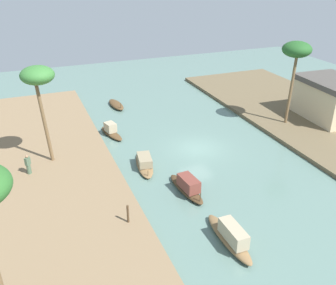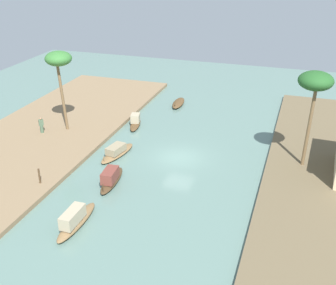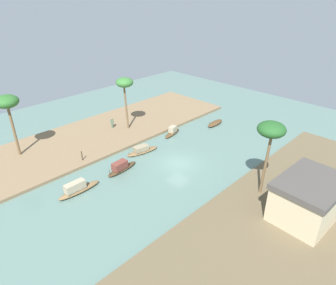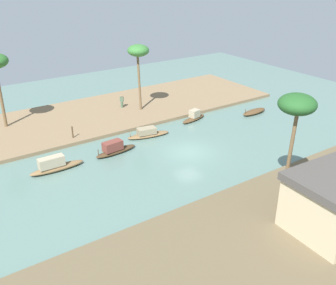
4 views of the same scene
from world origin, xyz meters
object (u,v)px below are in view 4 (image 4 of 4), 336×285
Objects in this scene: person_on_near_bank at (122,102)px; mooring_post at (72,132)px; sampan_with_tall_canopy at (194,117)px; sampan_with_red_awning at (148,133)px; palm_tree_right_tall at (297,107)px; sampan_near_left_bank at (55,165)px; sampan_downstream_large at (115,149)px; sampan_upstream_small at (254,112)px; palm_tree_left_near at (138,52)px.

person_on_near_bank is 9.95m from mooring_post.
sampan_with_tall_canopy reaches higher than sampan_with_red_awning.
palm_tree_right_tall is at bearing 109.81° from sampan_with_red_awning.
sampan_near_left_bank reaches higher than sampan_with_tall_canopy.
sampan_near_left_bank is 15.94m from person_on_near_bank.
sampan_downstream_large is at bearing 113.43° from mooring_post.
palm_tree_right_tall reaches higher than sampan_near_left_bank.
palm_tree_right_tall reaches higher than sampan_upstream_small.
sampan_with_red_awning is at bearing -9.66° from sampan_upstream_small.
sampan_with_tall_canopy is 6.91m from sampan_with_red_awning.
person_on_near_bank is 25.18m from palm_tree_right_tall.
mooring_post is (13.65, -2.31, 0.55)m from sampan_with_tall_canopy.
sampan_downstream_large is at bearing 47.53° from palm_tree_left_near.
sampan_upstream_small is 2.42× the size of person_on_near_bank.
person_on_near_bank is at bearing -147.89° from mooring_post.
sampan_with_tall_canopy is 0.50× the size of palm_tree_left_near.
palm_tree_left_near is (-1.56, 1.69, 6.12)m from person_on_near_bank.
sampan_with_red_awning is 3.01× the size of person_on_near_bank.
sampan_with_red_awning is (6.84, 1.01, -0.05)m from sampan_with_tall_canopy.
sampan_with_red_awning reaches higher than sampan_upstream_small.
palm_tree_right_tall is at bearing 62.46° from sampan_with_tall_canopy.
mooring_post reaches higher than sampan_downstream_large.
sampan_downstream_large is 3.58× the size of mooring_post.
sampan_near_left_bank is 0.62× the size of palm_tree_left_near.
sampan_downstream_large is 0.55× the size of palm_tree_right_tall.
mooring_post is at bearing -105.10° from person_on_near_bank.
sampan_with_tall_canopy is 2.46× the size of person_on_near_bank.
sampan_upstream_small is 18.79m from sampan_downstream_large.
palm_tree_left_near is at bearing -160.16° from mooring_post.
mooring_post is (8.42, 5.29, -0.10)m from person_on_near_bank.
sampan_downstream_large is at bearing -3.33° from sampan_upstream_small.
sampan_with_red_awning is at bearing -170.45° from sampan_near_left_bank.
sampan_downstream_large is 12.03m from person_on_near_bank.
sampan_downstream_large reaches higher than sampan_with_tall_canopy.
sampan_near_left_bank is at bearing -46.80° from palm_tree_right_tall.
sampan_with_tall_canopy is at bearing -22.26° from sampan_upstream_small.
sampan_downstream_large is at bearing -78.72° from person_on_near_bank.
sampan_near_left_bank is (17.32, 2.76, 0.10)m from sampan_with_tall_canopy.
mooring_post is 12.30m from palm_tree_left_near.
sampan_with_tall_canopy is 7.66m from sampan_upstream_small.
palm_tree_left_near is at bearing -41.27° from sampan_upstream_small.
palm_tree_right_tall reaches higher than person_on_near_bank.
mooring_post is at bearing 19.84° from palm_tree_left_near.
palm_tree_left_near reaches higher than sampan_downstream_large.
person_on_near_bank is (-6.28, -10.24, 0.57)m from sampan_downstream_large.
mooring_post is at bearing -125.78° from sampan_near_left_bank.
sampan_near_left_bank is at bearing 32.45° from palm_tree_left_near.
sampan_with_red_awning is at bearing 153.97° from mooring_post.
sampan_with_red_awning is at bearing -5.07° from sampan_with_tall_canopy.
sampan_with_red_awning is 14.19m from sampan_upstream_small.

